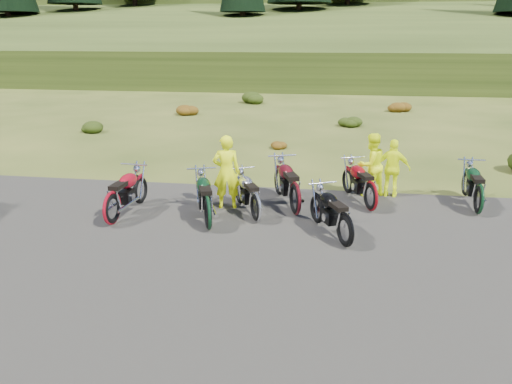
# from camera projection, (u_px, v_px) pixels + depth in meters

# --- Properties ---
(ground) EXTENTS (300.00, 300.00, 0.00)m
(ground) POSITION_uv_depth(u_px,v_px,m) (247.00, 243.00, 10.68)
(ground) COLOR #304115
(ground) RESTS_ON ground
(gravel_pad) EXTENTS (20.00, 12.00, 0.04)m
(gravel_pad) POSITION_uv_depth(u_px,v_px,m) (228.00, 288.00, 8.80)
(gravel_pad) COLOR black
(gravel_pad) RESTS_ON ground
(hill_slope) EXTENTS (300.00, 45.97, 9.37)m
(hill_slope) POSITION_uv_depth(u_px,v_px,m) (320.00, 72.00, 57.76)
(hill_slope) COLOR #293812
(hill_slope) RESTS_ON ground
(hill_plateau) EXTENTS (300.00, 90.00, 9.17)m
(hill_plateau) POSITION_uv_depth(u_px,v_px,m) (328.00, 52.00, 114.25)
(hill_plateau) COLOR #293812
(hill_plateau) RESTS_ON ground
(shrub_1) EXTENTS (1.03, 1.03, 0.61)m
(shrub_1) POSITION_uv_depth(u_px,v_px,m) (91.00, 125.00, 22.54)
(shrub_1) COLOR #20300C
(shrub_1) RESTS_ON ground
(shrub_2) EXTENTS (1.30, 1.30, 0.77)m
(shrub_2) POSITION_uv_depth(u_px,v_px,m) (186.00, 108.00, 27.09)
(shrub_2) COLOR #70340E
(shrub_2) RESTS_ON ground
(shrub_3) EXTENTS (1.56, 1.56, 0.92)m
(shrub_3) POSITION_uv_depth(u_px,v_px,m) (254.00, 96.00, 31.64)
(shrub_3) COLOR #20300C
(shrub_3) RESTS_ON ground
(shrub_4) EXTENTS (0.77, 0.77, 0.45)m
(shrub_4) POSITION_uv_depth(u_px,v_px,m) (277.00, 143.00, 19.33)
(shrub_4) COLOR #70340E
(shrub_4) RESTS_ON ground
(shrub_5) EXTENTS (1.03, 1.03, 0.61)m
(shrub_5) POSITION_uv_depth(u_px,v_px,m) (349.00, 120.00, 23.88)
(shrub_5) COLOR #20300C
(shrub_5) RESTS_ON ground
(shrub_6) EXTENTS (1.30, 1.30, 0.77)m
(shrub_6) POSITION_uv_depth(u_px,v_px,m) (399.00, 105.00, 28.43)
(shrub_6) COLOR #70340E
(shrub_6) RESTS_ON ground
(motorcycle_1) EXTENTS (0.91, 2.28, 1.17)m
(motorcycle_1) POSITION_uv_depth(u_px,v_px,m) (114.00, 225.00, 11.69)
(motorcycle_1) COLOR maroon
(motorcycle_1) RESTS_ON ground
(motorcycle_2) EXTENTS (1.46, 2.33, 1.16)m
(motorcycle_2) POSITION_uv_depth(u_px,v_px,m) (209.00, 230.00, 11.38)
(motorcycle_2) COLOR black
(motorcycle_2) RESTS_ON ground
(motorcycle_3) EXTENTS (1.52, 2.12, 1.06)m
(motorcycle_3) POSITION_uv_depth(u_px,v_px,m) (256.00, 222.00, 11.85)
(motorcycle_3) COLOR #B3B3B8
(motorcycle_3) RESTS_ON ground
(motorcycle_4) EXTENTS (1.56, 2.47, 1.23)m
(motorcycle_4) POSITION_uv_depth(u_px,v_px,m) (295.00, 216.00, 12.30)
(motorcycle_4) COLOR #480C12
(motorcycle_4) RESTS_ON ground
(motorcycle_5) EXTENTS (1.55, 2.18, 1.09)m
(motorcycle_5) POSITION_uv_depth(u_px,v_px,m) (344.00, 247.00, 10.48)
(motorcycle_5) COLOR black
(motorcycle_5) RESTS_ON ground
(motorcycle_6) EXTENTS (1.45, 2.27, 1.13)m
(motorcycle_6) POSITION_uv_depth(u_px,v_px,m) (369.00, 212.00, 12.58)
(motorcycle_6) COLOR maroon
(motorcycle_6) RESTS_ON ground
(motorcycle_7) EXTENTS (0.77, 2.16, 1.12)m
(motorcycle_7) POSITION_uv_depth(u_px,v_px,m) (477.00, 215.00, 12.35)
(motorcycle_7) COLOR black
(motorcycle_7) RESTS_ON ground
(person_middle) EXTENTS (0.76, 0.58, 1.88)m
(person_middle) POSITION_uv_depth(u_px,v_px,m) (226.00, 173.00, 12.51)
(person_middle) COLOR #E7F80D
(person_middle) RESTS_ON ground
(person_right_a) EXTENTS (1.06, 1.02, 1.73)m
(person_right_a) POSITION_uv_depth(u_px,v_px,m) (371.00, 166.00, 13.49)
(person_right_a) COLOR #E7F80D
(person_right_a) RESTS_ON ground
(person_right_b) EXTENTS (0.98, 0.55, 1.58)m
(person_right_b) POSITION_uv_depth(u_px,v_px,m) (393.00, 169.00, 13.44)
(person_right_b) COLOR #E7F80D
(person_right_b) RESTS_ON ground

